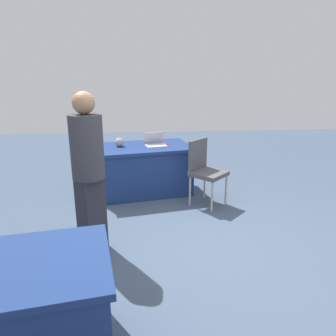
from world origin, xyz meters
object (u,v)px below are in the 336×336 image
(chair_tucked_left, at_px, (205,168))
(laptop_silver, at_px, (155,143))
(table_foreground, at_px, (144,169))
(scissors_red, at_px, (165,144))
(yarn_ball, at_px, (119,142))
(person_attendee_standing, at_px, (88,166))

(chair_tucked_left, distance_m, laptop_silver, 0.95)
(table_foreground, bearing_deg, scissors_red, -163.56)
(chair_tucked_left, xyz_separation_m, laptop_silver, (0.69, -0.61, 0.25))
(chair_tucked_left, distance_m, yarn_ball, 1.41)
(chair_tucked_left, bearing_deg, table_foreground, -78.55)
(table_foreground, xyz_separation_m, yarn_ball, (0.37, 0.00, 0.45))
(table_foreground, height_order, laptop_silver, laptop_silver)
(yarn_ball, bearing_deg, scissors_red, -171.44)
(scissors_red, bearing_deg, table_foreground, -92.58)
(chair_tucked_left, distance_m, person_attendee_standing, 1.92)
(table_foreground, relative_size, laptop_silver, 4.38)
(laptop_silver, height_order, yarn_ball, laptop_silver)
(chair_tucked_left, relative_size, laptop_silver, 2.59)
(table_foreground, relative_size, yarn_ball, 11.80)
(chair_tucked_left, relative_size, yarn_ball, 6.97)
(table_foreground, height_order, chair_tucked_left, chair_tucked_left)
(scissors_red, bearing_deg, chair_tucked_left, 17.64)
(table_foreground, distance_m, scissors_red, 0.54)
(table_foreground, relative_size, scissors_red, 9.07)
(laptop_silver, bearing_deg, table_foreground, -7.75)
(scissors_red, bearing_deg, person_attendee_standing, -46.11)
(laptop_silver, xyz_separation_m, scissors_red, (-0.17, -0.09, -0.04))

